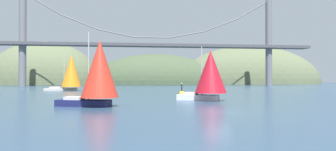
{
  "coord_description": "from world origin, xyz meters",
  "views": [
    {
      "loc": [
        -8.41,
        -27.79,
        3.3
      ],
      "look_at": [
        0.0,
        40.12,
        3.93
      ],
      "focal_mm": 31.19,
      "sensor_mm": 36.0,
      "label": 1
    }
  ],
  "objects_px": {
    "channel_buoy": "(182,93)",
    "sailboat_scarlet_sail": "(98,71)",
    "sailboat_orange_sail": "(71,72)",
    "sailboat_crimson_sail": "(210,73)"
  },
  "relations": [
    {
      "from": "sailboat_crimson_sail",
      "to": "sailboat_orange_sail",
      "type": "height_order",
      "value": "sailboat_orange_sail"
    },
    {
      "from": "sailboat_scarlet_sail",
      "to": "channel_buoy",
      "type": "distance_m",
      "value": 24.58
    },
    {
      "from": "sailboat_crimson_sail",
      "to": "channel_buoy",
      "type": "xyz_separation_m",
      "value": [
        -1.89,
        13.17,
        -3.64
      ]
    },
    {
      "from": "sailboat_crimson_sail",
      "to": "sailboat_orange_sail",
      "type": "relative_size",
      "value": 0.8
    },
    {
      "from": "sailboat_orange_sail",
      "to": "sailboat_crimson_sail",
      "type": "bearing_deg",
      "value": -54.79
    },
    {
      "from": "channel_buoy",
      "to": "sailboat_scarlet_sail",
      "type": "bearing_deg",
      "value": -123.27
    },
    {
      "from": "sailboat_crimson_sail",
      "to": "channel_buoy",
      "type": "distance_m",
      "value": 13.79
    },
    {
      "from": "sailboat_crimson_sail",
      "to": "sailboat_scarlet_sail",
      "type": "relative_size",
      "value": 0.92
    },
    {
      "from": "sailboat_crimson_sail",
      "to": "sailboat_orange_sail",
      "type": "bearing_deg",
      "value": 125.21
    },
    {
      "from": "sailboat_crimson_sail",
      "to": "sailboat_scarlet_sail",
      "type": "height_order",
      "value": "sailboat_scarlet_sail"
    }
  ]
}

